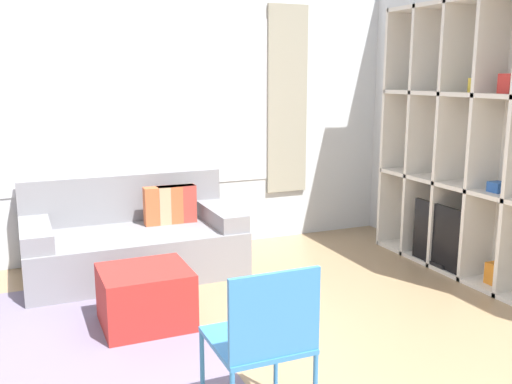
# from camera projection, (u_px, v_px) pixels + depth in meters

# --- Properties ---
(wall_back) EXTENTS (6.79, 0.11, 2.70)m
(wall_back) POSITION_uv_depth(u_px,v_px,m) (119.00, 114.00, 5.26)
(wall_back) COLOR silver
(wall_back) RESTS_ON ground_plane
(wall_right) EXTENTS (0.07, 4.54, 2.70)m
(wall_right) POSITION_uv_depth(u_px,v_px,m) (493.00, 118.00, 4.82)
(wall_right) COLOR silver
(wall_right) RESTS_ON ground_plane
(area_rug) EXTENTS (2.21, 2.08, 0.01)m
(area_rug) POSITION_uv_depth(u_px,v_px,m) (28.00, 347.00, 3.63)
(area_rug) COLOR slate
(area_rug) RESTS_ON ground_plane
(shelving_unit) EXTENTS (0.36, 1.98, 2.33)m
(shelving_unit) POSITION_uv_depth(u_px,v_px,m) (471.00, 144.00, 4.82)
(shelving_unit) COLOR silver
(shelving_unit) RESTS_ON ground_plane
(couch_main) EXTENTS (1.81, 0.98, 0.82)m
(couch_main) POSITION_uv_depth(u_px,v_px,m) (134.00, 239.00, 5.01)
(couch_main) COLOR gray
(couch_main) RESTS_ON ground_plane
(ottoman) EXTENTS (0.60, 0.55, 0.41)m
(ottoman) POSITION_uv_depth(u_px,v_px,m) (146.00, 297.00, 3.92)
(ottoman) COLOR #A82823
(ottoman) RESTS_ON ground_plane
(folding_chair) EXTENTS (0.44, 0.46, 0.86)m
(folding_chair) POSITION_uv_depth(u_px,v_px,m) (264.00, 335.00, 2.66)
(folding_chair) COLOR #3375B7
(folding_chair) RESTS_ON ground_plane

